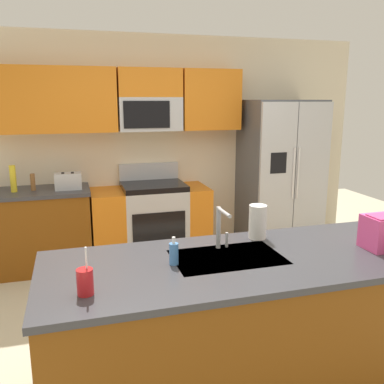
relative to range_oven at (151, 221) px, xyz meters
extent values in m
plane|color=beige|center=(0.17, -1.80, -0.44)|extent=(9.00, 9.00, 0.00)
cube|color=beige|center=(0.17, 0.35, 0.86)|extent=(5.20, 0.10, 2.60)
cube|color=orange|center=(-1.33, 0.14, 1.41)|extent=(0.70, 0.32, 0.70)
cube|color=orange|center=(-0.66, 0.14, 1.41)|extent=(0.64, 0.32, 0.70)
cube|color=orange|center=(0.77, 0.14, 1.41)|extent=(0.70, 0.32, 0.70)
cube|color=#B7BABF|center=(0.04, 0.14, 1.25)|extent=(0.72, 0.32, 0.38)
cube|color=black|center=(-0.02, -0.03, 1.25)|extent=(0.52, 0.01, 0.30)
cube|color=orange|center=(0.04, 0.14, 1.60)|extent=(0.72, 0.32, 0.32)
cube|color=brown|center=(-1.29, 0.00, -0.01)|extent=(1.18, 0.60, 0.86)
cube|color=#38383D|center=(-1.29, 0.00, 0.44)|extent=(1.21, 0.63, 0.04)
cube|color=#B7BABF|center=(0.04, 0.00, -0.02)|extent=(0.72, 0.60, 0.84)
cube|color=black|center=(0.04, -0.31, 0.01)|extent=(0.60, 0.01, 0.36)
cube|color=black|center=(0.04, 0.00, 0.43)|extent=(0.72, 0.60, 0.06)
cube|color=#B7BABF|center=(0.04, 0.27, 0.56)|extent=(0.72, 0.06, 0.20)
cube|color=orange|center=(-0.50, 0.00, -0.02)|extent=(0.36, 0.60, 0.84)
cube|color=orange|center=(0.54, 0.00, -0.02)|extent=(0.28, 0.60, 0.84)
cube|color=#4C4F54|center=(1.63, -0.05, 0.48)|extent=(0.90, 0.70, 1.85)
cube|color=#B7BABF|center=(1.41, -0.42, 0.48)|extent=(0.44, 0.04, 1.81)
cube|color=#B7BABF|center=(1.86, -0.42, 0.48)|extent=(0.44, 0.04, 1.81)
cylinder|color=silver|center=(1.60, -0.45, 0.57)|extent=(0.02, 0.02, 0.60)
cylinder|color=silver|center=(1.66, -0.45, 0.57)|extent=(0.02, 0.02, 0.60)
cube|color=black|center=(1.41, -0.44, 0.70)|extent=(0.20, 0.00, 0.24)
cube|color=brown|center=(0.14, -2.45, -0.01)|extent=(2.46, 0.92, 0.86)
cube|color=#38383D|center=(0.14, -2.45, 0.44)|extent=(2.50, 0.96, 0.04)
cube|color=#B7BABF|center=(0.04, -2.40, 0.44)|extent=(0.68, 0.44, 0.03)
cube|color=#B7BABF|center=(-0.91, -0.05, 0.55)|extent=(0.28, 0.16, 0.18)
cube|color=black|center=(-0.96, -0.05, 0.63)|extent=(0.03, 0.11, 0.01)
cube|color=black|center=(-0.86, -0.05, 0.63)|extent=(0.03, 0.11, 0.01)
cylinder|color=brown|center=(-1.27, 0.00, 0.55)|extent=(0.05, 0.05, 0.18)
cylinder|color=yellow|center=(-1.46, -0.03, 0.60)|extent=(0.06, 0.06, 0.28)
cylinder|color=#B7BABF|center=(0.04, -2.23, 0.60)|extent=(0.03, 0.03, 0.28)
cylinder|color=#B7BABF|center=(0.04, -2.33, 0.73)|extent=(0.02, 0.20, 0.02)
cylinder|color=#B7BABF|center=(0.10, -2.23, 0.51)|extent=(0.02, 0.02, 0.10)
cylinder|color=red|center=(-0.83, -2.68, 0.52)|extent=(0.08, 0.08, 0.14)
cylinder|color=white|center=(-0.82, -2.68, 0.64)|extent=(0.01, 0.03, 0.14)
cylinder|color=#4C8CD8|center=(-0.31, -2.42, 0.52)|extent=(0.06, 0.06, 0.13)
cylinder|color=white|center=(-0.31, -2.42, 0.61)|extent=(0.02, 0.02, 0.04)
cylinder|color=white|center=(0.37, -2.12, 0.58)|extent=(0.12, 0.12, 0.24)
camera|label=1|loc=(-0.86, -4.70, 1.42)|focal=39.11mm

